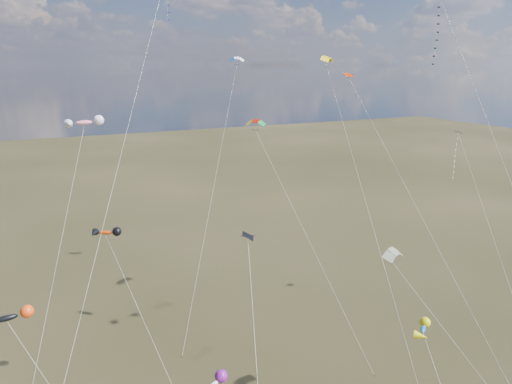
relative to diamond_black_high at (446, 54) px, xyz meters
name	(u,v)px	position (x,y,z in m)	size (l,w,h in m)	color
diamond_black_high	(446,54)	(0.00, 0.00, 0.00)	(4.60, 20.97, 37.88)	black
diamond_navy_tall	(158,30)	(-24.48, 15.47, 2.46)	(18.84, 25.98, 40.86)	#09104F
diamond_black_mid	(255,345)	(-25.91, -11.61, -18.01)	(5.81, 16.24, 20.26)	black
diamond_navy_right	(458,164)	(11.25, 6.70, -13.29)	(3.73, 17.38, 23.36)	navy
diamond_orange_center	(401,176)	(-5.92, -1.56, -11.29)	(8.60, 19.78, 30.64)	#BF2700
parafoil_yellow	(328,59)	(-4.15, 14.45, -0.34)	(7.07, 28.99, 32.95)	yellow
parafoil_blue_white	(236,60)	(-10.25, 28.74, -0.42)	(16.46, 20.74, 32.92)	blue
parafoil_striped	(394,252)	(-9.32, -5.26, -17.14)	(9.17, 11.79, 16.01)	gold
parafoil_tricolor	(256,123)	(-15.43, 10.83, -7.12)	(8.81, 14.52, 26.07)	gold
novelty_black_orange	(7,319)	(-40.98, 4.82, -21.28)	(7.81, 8.10, 11.87)	black
novelty_orange_black	(106,233)	(-32.23, 8.54, -16.45)	(6.17, 9.12, 16.61)	#C73405
novelty_redwhite_stripe	(84,123)	(-32.24, 20.95, -7.41)	(10.73, 16.52, 25.84)	red
novelty_blue_yellow	(423,330)	(-11.41, -11.39, -20.92)	(2.26, 10.43, 12.11)	#195DA9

